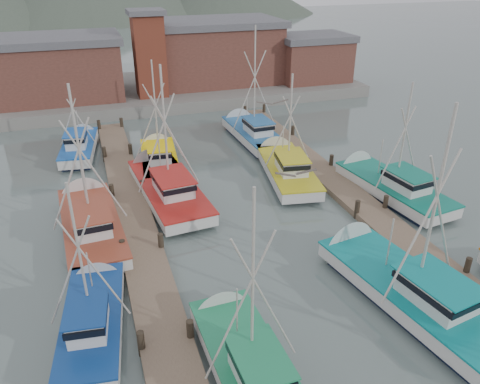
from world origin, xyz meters
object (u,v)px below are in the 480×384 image
object	(u,v)px
boat_4	(245,360)
boat_8	(166,187)
boat_12	(159,159)
lookout_tower	(149,53)

from	to	relation	value
boat_4	boat_8	xyz separation A→B (m)	(-0.13, 15.80, 0.00)
boat_8	boat_12	size ratio (longest dim) A/B	1.21
boat_4	boat_12	world-z (taller)	boat_4
lookout_tower	boat_12	size ratio (longest dim) A/B	0.97
boat_4	boat_12	bearing A→B (deg)	87.50
boat_4	boat_12	size ratio (longest dim) A/B	1.02
lookout_tower	boat_12	distance (m)	17.27
boat_4	boat_8	distance (m)	15.80
boat_8	boat_12	world-z (taller)	boat_8
boat_8	boat_12	xyz separation A→B (m)	(0.37, 4.93, -0.00)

